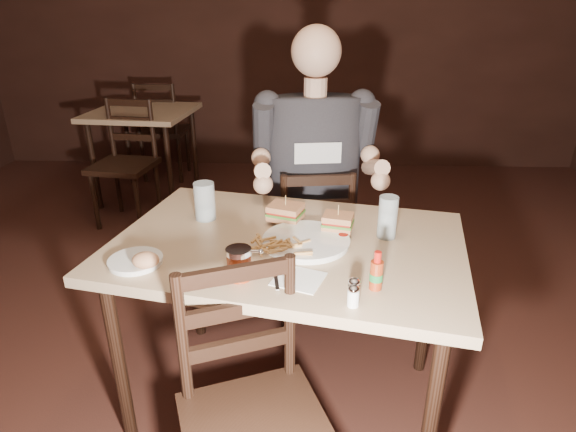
{
  "coord_description": "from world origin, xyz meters",
  "views": [
    {
      "loc": [
        0.22,
        -1.47,
        1.58
      ],
      "look_at": [
        0.16,
        0.18,
        0.85
      ],
      "focal_mm": 30.0,
      "sensor_mm": 36.0,
      "label": 1
    }
  ],
  "objects_px": {
    "hot_sauce": "(377,270)",
    "side_plate": "(136,262)",
    "bg_chair_far": "(164,130)",
    "diner": "(316,144)",
    "main_table": "(287,259)",
    "dinner_plate": "(306,242)",
    "chair_far": "(312,241)",
    "syrup_dispenser": "(239,264)",
    "bg_chair_near": "(123,165)",
    "bg_table": "(143,121)",
    "glass_right": "(388,217)",
    "glass_left": "(205,201)",
    "chair_near": "(257,430)"
  },
  "relations": [
    {
      "from": "hot_sauce",
      "to": "side_plate",
      "type": "xyz_separation_m",
      "value": [
        -0.79,
        0.12,
        -0.06
      ]
    },
    {
      "from": "bg_chair_far",
      "to": "diner",
      "type": "distance_m",
      "value": 2.75
    },
    {
      "from": "main_table",
      "to": "dinner_plate",
      "type": "relative_size",
      "value": 4.57
    },
    {
      "from": "chair_far",
      "to": "syrup_dispenser",
      "type": "xyz_separation_m",
      "value": [
        -0.24,
        -0.95,
        0.39
      ]
    },
    {
      "from": "bg_chair_near",
      "to": "syrup_dispenser",
      "type": "xyz_separation_m",
      "value": [
        1.18,
        -2.09,
        0.36
      ]
    },
    {
      "from": "bg_table",
      "to": "diner",
      "type": "xyz_separation_m",
      "value": [
        1.43,
        -1.74,
        0.29
      ]
    },
    {
      "from": "glass_right",
      "to": "hot_sauce",
      "type": "bearing_deg",
      "value": -103.2
    },
    {
      "from": "main_table",
      "to": "glass_left",
      "type": "xyz_separation_m",
      "value": [
        -0.34,
        0.19,
        0.15
      ]
    },
    {
      "from": "diner",
      "to": "dinner_plate",
      "type": "relative_size",
      "value": 3.37
    },
    {
      "from": "syrup_dispenser",
      "to": "side_plate",
      "type": "xyz_separation_m",
      "value": [
        -0.37,
        0.08,
        -0.05
      ]
    },
    {
      "from": "chair_far",
      "to": "glass_right",
      "type": "distance_m",
      "value": 0.81
    },
    {
      "from": "bg_chair_far",
      "to": "dinner_plate",
      "type": "relative_size",
      "value": 2.98
    },
    {
      "from": "main_table",
      "to": "side_plate",
      "type": "height_order",
      "value": "side_plate"
    },
    {
      "from": "bg_chair_near",
      "to": "glass_right",
      "type": "relative_size",
      "value": 5.72
    },
    {
      "from": "chair_near",
      "to": "bg_chair_far",
      "type": "relative_size",
      "value": 0.96
    },
    {
      "from": "glass_right",
      "to": "bg_chair_far",
      "type": "bearing_deg",
      "value": 120.51
    },
    {
      "from": "bg_chair_near",
      "to": "side_plate",
      "type": "relative_size",
      "value": 5.22
    },
    {
      "from": "bg_chair_near",
      "to": "dinner_plate",
      "type": "relative_size",
      "value": 2.97
    },
    {
      "from": "glass_left",
      "to": "dinner_plate",
      "type": "bearing_deg",
      "value": -27.34
    },
    {
      "from": "chair_far",
      "to": "chair_near",
      "type": "xyz_separation_m",
      "value": [
        -0.17,
        -1.26,
        0.02
      ]
    },
    {
      "from": "bg_chair_near",
      "to": "side_plate",
      "type": "height_order",
      "value": "bg_chair_near"
    },
    {
      "from": "dinner_plate",
      "to": "hot_sauce",
      "type": "bearing_deg",
      "value": -53.5
    },
    {
      "from": "dinner_plate",
      "to": "syrup_dispenser",
      "type": "xyz_separation_m",
      "value": [
        -0.21,
        -0.25,
        0.04
      ]
    },
    {
      "from": "diner",
      "to": "hot_sauce",
      "type": "relative_size",
      "value": 8.2
    },
    {
      "from": "chair_far",
      "to": "hot_sauce",
      "type": "height_order",
      "value": "hot_sauce"
    },
    {
      "from": "diner",
      "to": "hot_sauce",
      "type": "height_order",
      "value": "diner"
    },
    {
      "from": "bg_table",
      "to": "dinner_plate",
      "type": "xyz_separation_m",
      "value": [
        1.39,
        -2.39,
        0.1
      ]
    },
    {
      "from": "dinner_plate",
      "to": "glass_right",
      "type": "xyz_separation_m",
      "value": [
        0.3,
        0.07,
        0.07
      ]
    },
    {
      "from": "bg_chair_near",
      "to": "hot_sauce",
      "type": "relative_size",
      "value": 7.22
    },
    {
      "from": "chair_near",
      "to": "dinner_plate",
      "type": "relative_size",
      "value": 2.87
    },
    {
      "from": "chair_near",
      "to": "diner",
      "type": "xyz_separation_m",
      "value": [
        0.17,
        1.21,
        0.52
      ]
    },
    {
      "from": "chair_far",
      "to": "glass_left",
      "type": "relative_size",
      "value": 5.56
    },
    {
      "from": "bg_table",
      "to": "syrup_dispenser",
      "type": "distance_m",
      "value": 2.9
    },
    {
      "from": "syrup_dispenser",
      "to": "hot_sauce",
      "type": "bearing_deg",
      "value": 5.85
    },
    {
      "from": "bg_table",
      "to": "side_plate",
      "type": "bearing_deg",
      "value": -72.42
    },
    {
      "from": "main_table",
      "to": "hot_sauce",
      "type": "xyz_separation_m",
      "value": [
        0.29,
        -0.31,
        0.14
      ]
    },
    {
      "from": "chair_far",
      "to": "bg_chair_far",
      "type": "xyz_separation_m",
      "value": [
        -1.42,
        2.24,
        0.04
      ]
    },
    {
      "from": "bg_chair_near",
      "to": "side_plate",
      "type": "bearing_deg",
      "value": -59.9
    },
    {
      "from": "chair_near",
      "to": "glass_right",
      "type": "bearing_deg",
      "value": 33.95
    },
    {
      "from": "diner",
      "to": "bg_table",
      "type": "bearing_deg",
      "value": 121.95
    },
    {
      "from": "bg_chair_far",
      "to": "bg_chair_near",
      "type": "xyz_separation_m",
      "value": [
        0.0,
        -1.1,
        -0.0
      ]
    },
    {
      "from": "hot_sauce",
      "to": "chair_near",
      "type": "bearing_deg",
      "value": -142.89
    },
    {
      "from": "side_plate",
      "to": "hot_sauce",
      "type": "bearing_deg",
      "value": -8.86
    },
    {
      "from": "side_plate",
      "to": "syrup_dispenser",
      "type": "bearing_deg",
      "value": -12.23
    },
    {
      "from": "main_table",
      "to": "side_plate",
      "type": "distance_m",
      "value": 0.55
    },
    {
      "from": "main_table",
      "to": "dinner_plate",
      "type": "distance_m",
      "value": 0.11
    },
    {
      "from": "hot_sauce",
      "to": "bg_chair_near",
      "type": "bearing_deg",
      "value": 126.92
    },
    {
      "from": "glass_right",
      "to": "side_plate",
      "type": "relative_size",
      "value": 0.91
    },
    {
      "from": "bg_chair_near",
      "to": "glass_left",
      "type": "relative_size",
      "value": 6.0
    },
    {
      "from": "main_table",
      "to": "side_plate",
      "type": "xyz_separation_m",
      "value": [
        -0.51,
        -0.19,
        0.08
      ]
    }
  ]
}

